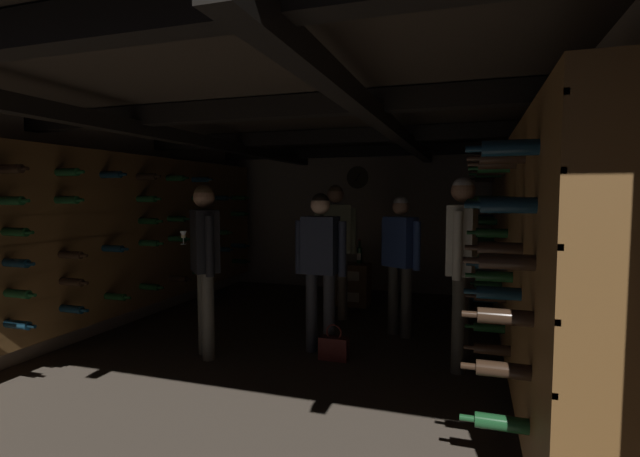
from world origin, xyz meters
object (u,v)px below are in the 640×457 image
at_px(display_bottle, 360,254).
at_px(person_guest_mid_left, 205,253).
at_px(wine_crate_stack, 351,284).
at_px(person_guest_far_right, 400,253).
at_px(person_host_center, 320,258).
at_px(person_guest_rear_center, 335,238).
at_px(person_guest_mid_right, 462,253).
at_px(handbag, 334,348).

height_order(display_bottle, person_guest_mid_left, person_guest_mid_left).
height_order(wine_crate_stack, person_guest_far_right, person_guest_far_right).
bearing_deg(person_host_center, wine_crate_stack, 95.62).
relative_size(person_guest_rear_center, person_guest_far_right, 1.09).
xyz_separation_m(display_bottle, person_guest_mid_right, (1.44, -2.16, 0.33)).
xyz_separation_m(person_host_center, person_guest_mid_left, (-1.02, -0.47, 0.06)).
bearing_deg(display_bottle, handbag, -82.79).
bearing_deg(person_guest_rear_center, person_guest_far_right, -25.21).
distance_m(person_guest_mid_left, handbag, 1.54).
xyz_separation_m(person_guest_mid_left, person_guest_rear_center, (0.82, 1.69, 0.02)).
bearing_deg(person_guest_mid_left, person_guest_rear_center, 64.03).
height_order(person_guest_rear_center, handbag, person_guest_rear_center).
distance_m(display_bottle, person_guest_far_right, 1.53).
xyz_separation_m(person_guest_rear_center, person_guest_far_right, (0.87, -0.41, -0.10)).
height_order(person_guest_mid_left, handbag, person_guest_mid_left).
distance_m(person_guest_far_right, person_guest_mid_right, 1.10).
bearing_deg(person_guest_mid_left, wine_crate_stack, 72.00).
bearing_deg(person_guest_far_right, person_host_center, -129.85).
xyz_separation_m(person_guest_far_right, handbag, (-0.48, -0.98, -0.82)).
height_order(person_host_center, person_guest_rear_center, person_guest_rear_center).
bearing_deg(person_guest_mid_right, wine_crate_stack, 126.35).
relative_size(display_bottle, person_guest_mid_right, 0.20).
distance_m(display_bottle, person_host_center, 2.13).
bearing_deg(person_guest_mid_right, handbag, -174.08).
height_order(person_guest_mid_left, person_guest_mid_right, person_guest_mid_right).
distance_m(person_host_center, person_guest_mid_right, 1.35).
relative_size(wine_crate_stack, handbag, 1.72).
distance_m(person_guest_rear_center, person_guest_mid_right, 2.00).
height_order(person_guest_rear_center, person_guest_mid_right, person_guest_mid_right).
bearing_deg(person_host_center, display_bottle, 92.64).
bearing_deg(display_bottle, wine_crate_stack, -150.72).
distance_m(display_bottle, handbag, 2.38).
bearing_deg(person_guest_mid_right, person_guest_far_right, 128.05).
bearing_deg(person_guest_rear_center, wine_crate_stack, 90.21).
relative_size(person_host_center, person_guest_mid_left, 0.95).
bearing_deg(person_guest_rear_center, person_host_center, -80.73).
bearing_deg(person_host_center, person_guest_mid_right, -2.17).
xyz_separation_m(display_bottle, handbag, (0.29, -2.28, -0.62)).
bearing_deg(person_guest_mid_right, display_bottle, 123.73).
xyz_separation_m(wine_crate_stack, person_host_center, (0.20, -2.05, 0.66)).
height_order(display_bottle, person_guest_mid_right, person_guest_mid_right).
bearing_deg(wine_crate_stack, person_host_center, -84.38).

